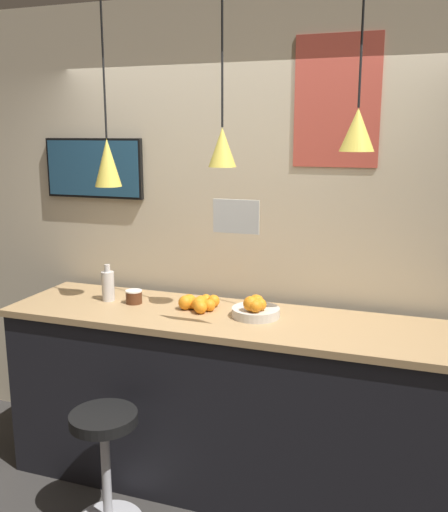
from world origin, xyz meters
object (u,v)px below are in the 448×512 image
at_px(bar_stool, 105,449).
at_px(juice_bottle, 108,285).
at_px(fruit_bowl, 256,309).
at_px(mounted_tv, 94,168).
at_px(spread_jar, 134,297).

bearing_deg(bar_stool, juice_bottle, 116.98).
bearing_deg(juice_bottle, fruit_bowl, -0.82).
xyz_separation_m(bar_stool, juice_bottle, (-0.32, 0.62, 0.71)).
height_order(fruit_bowl, mounted_tv, mounted_tv).
bearing_deg(juice_bottle, spread_jar, 0.00).
distance_m(juice_bottle, spread_jar, 0.19).
height_order(juice_bottle, mounted_tv, mounted_tv).
bearing_deg(fruit_bowl, spread_jar, 178.99).
distance_m(bar_stool, fruit_bowl, 1.10).
bearing_deg(spread_jar, bar_stool, -77.46).
relative_size(juice_bottle, spread_jar, 2.26).
bearing_deg(fruit_bowl, juice_bottle, 179.18).
relative_size(spread_jar, mounted_tv, 0.14).
bearing_deg(bar_stool, mounted_tv, 121.67).
xyz_separation_m(juice_bottle, spread_jar, (0.18, 0.00, -0.06)).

